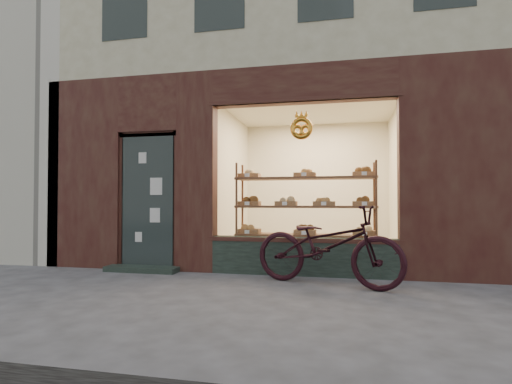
# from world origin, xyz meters

# --- Properties ---
(ground) EXTENTS (90.00, 90.00, 0.00)m
(ground) POSITION_xyz_m (0.00, 0.00, 0.00)
(ground) COLOR #3C3C3C
(bakery_building) EXTENTS (7.20, 7.28, 9.00)m
(bakery_building) POSITION_xyz_m (0.04, 5.29, 5.58)
(bakery_building) COLOR #452A20
(bakery_building) RESTS_ON ground
(display_shelf) EXTENTS (2.20, 0.45, 1.70)m
(display_shelf) POSITION_xyz_m (0.45, 2.55, 0.85)
(display_shelf) COLOR brown
(display_shelf) RESTS_ON ground
(bicycle) EXTENTS (2.09, 1.25, 1.04)m
(bicycle) POSITION_xyz_m (0.83, 1.47, 0.52)
(bicycle) COLOR black
(bicycle) RESTS_ON ground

